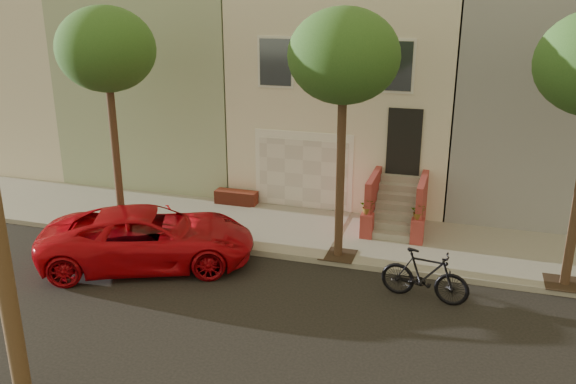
% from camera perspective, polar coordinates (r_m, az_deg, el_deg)
% --- Properties ---
extents(ground, '(90.00, 90.00, 0.00)m').
position_cam_1_polar(ground, '(12.65, -3.69, -13.17)').
color(ground, black).
rests_on(ground, ground).
extents(sidewalk, '(40.00, 3.70, 0.15)m').
position_cam_1_polar(sidewalk, '(17.18, 2.67, -4.03)').
color(sidewalk, gray).
rests_on(sidewalk, ground).
extents(house_row, '(33.10, 11.70, 7.00)m').
position_cam_1_polar(house_row, '(21.80, 6.79, 10.39)').
color(house_row, beige).
rests_on(house_row, sidewalk).
extents(tree_left, '(2.70, 2.57, 6.30)m').
position_cam_1_polar(tree_left, '(16.90, -17.25, 12.95)').
color(tree_left, '#2D2116').
rests_on(tree_left, sidewalk).
extents(tree_mid, '(2.70, 2.57, 6.30)m').
position_cam_1_polar(tree_mid, '(14.32, 5.43, 12.84)').
color(tree_mid, '#2D2116').
rests_on(tree_mid, sidewalk).
extents(pickup_truck, '(5.91, 4.40, 1.49)m').
position_cam_1_polar(pickup_truck, '(15.57, -13.33, -4.31)').
color(pickup_truck, '#B60812').
rests_on(pickup_truck, ground).
extents(motorcycle, '(2.09, 0.88, 1.22)m').
position_cam_1_polar(motorcycle, '(13.83, 13.13, -7.89)').
color(motorcycle, black).
rests_on(motorcycle, ground).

